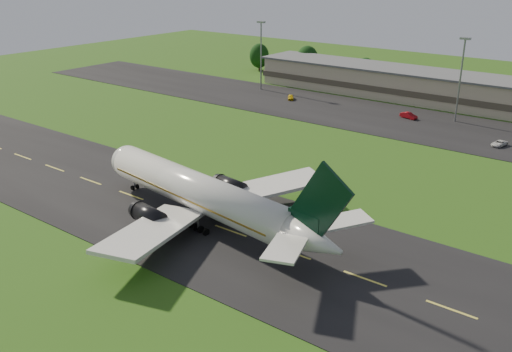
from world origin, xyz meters
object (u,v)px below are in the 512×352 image
Objects in this scene: terminal at (483,95)px; light_mast_centre at (461,70)px; light_mast_west at (261,47)px; service_vehicle_a at (291,97)px; service_vehicle_c at (499,143)px; airliner at (202,194)px; service_vehicle_b at (409,116)px.

terminal is 7.13× the size of light_mast_centre.
service_vehicle_a is (14.88, -5.62, -11.98)m from light_mast_west.
light_mast_west reaches higher than service_vehicle_c.
airliner is 2.51× the size of light_mast_centre.
light_mast_centre is (10.48, 80.11, 8.08)m from airliner.
light_mast_west is at bearing -176.17° from service_vehicle_c.
service_vehicle_a is 0.92× the size of service_vehicle_c.
light_mast_west reaches higher than service_vehicle_b.
airliner is at bearing -97.45° from light_mast_centre.
terminal is 7.13× the size of light_mast_west.
light_mast_centre reaches higher than terminal.
light_mast_west is 4.82× the size of service_vehicle_c.
service_vehicle_c is at bearing -43.45° from service_vehicle_a.
terminal is at bearing -10.50° from service_vehicle_a.
terminal is 23.89m from service_vehicle_b.
airliner is at bearing -96.25° from service_vehicle_c.
terminal is at bearing 90.57° from airliner.
service_vehicle_a is 0.85× the size of service_vehicle_b.
service_vehicle_a is at bearing 106.04° from service_vehicle_b.
service_vehicle_b is 1.07× the size of service_vehicle_c.
airliner reaches higher than service_vehicle_b.
service_vehicle_a is at bearing 122.54° from airliner.
light_mast_west is at bearing -165.24° from terminal.
service_vehicle_a reaches higher than service_vehicle_c.
airliner is at bearing -97.03° from terminal.
light_mast_west reaches higher than service_vehicle_a.
service_vehicle_c is at bearing -43.75° from light_mast_centre.
service_vehicle_b is (0.32, 75.63, -3.82)m from airliner.
airliner is 75.73m from service_vehicle_b.
airliner is 13.25× the size of service_vehicle_a.
light_mast_centre is 4.82× the size of service_vehicle_c.
terminal is 64.10m from light_mast_west.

